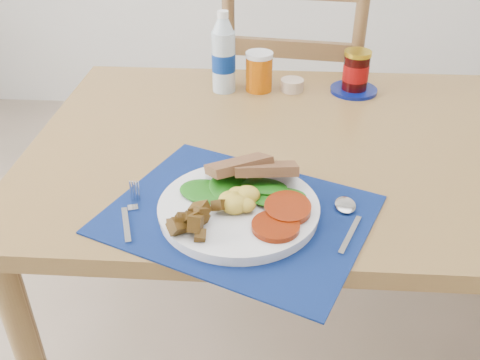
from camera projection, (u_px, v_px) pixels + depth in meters
The scene contains 10 objects.
table at pixel (324, 171), 1.31m from camera, with size 1.40×0.90×0.75m.
chair_far at pixel (293, 84), 1.89m from camera, with size 0.52×0.50×1.26m.
placemat at pixel (239, 214), 1.02m from camera, with size 0.48×0.37×0.00m, color black.
breakfast_plate at pixel (235, 206), 1.00m from camera, with size 0.30×0.30×0.07m.
fork at pixel (131, 214), 1.01m from camera, with size 0.04×0.15×0.00m.
spoon at pixel (347, 215), 1.01m from camera, with size 0.06×0.17×0.01m.
water_bottle at pixel (224, 57), 1.47m from camera, with size 0.07×0.07×0.22m.
juice_glass at pixel (259, 73), 1.50m from camera, with size 0.07×0.07×0.10m, color #B55004.
ramekin at pixel (292, 85), 1.51m from camera, with size 0.06×0.06×0.03m, color tan.
jam_on_saucer at pixel (356, 74), 1.49m from camera, with size 0.13×0.13×0.12m.
Camera 1 is at (-0.14, -0.93, 1.36)m, focal length 40.00 mm.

